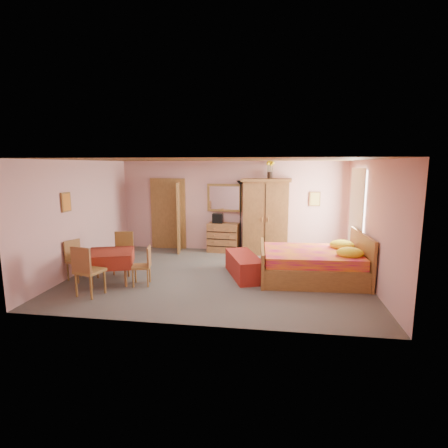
% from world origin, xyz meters
% --- Properties ---
extents(floor, '(6.50, 6.50, 0.00)m').
position_xyz_m(floor, '(0.00, 0.00, 0.00)').
color(floor, '#5E5A53').
rests_on(floor, ground).
extents(ceiling, '(6.50, 6.50, 0.00)m').
position_xyz_m(ceiling, '(0.00, 0.00, 2.60)').
color(ceiling, brown).
rests_on(ceiling, wall_back).
extents(wall_back, '(6.50, 0.10, 2.60)m').
position_xyz_m(wall_back, '(0.00, 2.50, 1.30)').
color(wall_back, '#D29998').
rests_on(wall_back, floor).
extents(wall_front, '(6.50, 0.10, 2.60)m').
position_xyz_m(wall_front, '(0.00, -2.50, 1.30)').
color(wall_front, '#D29998').
rests_on(wall_front, floor).
extents(wall_left, '(0.10, 5.00, 2.60)m').
position_xyz_m(wall_left, '(-3.25, 0.00, 1.30)').
color(wall_left, '#D29998').
rests_on(wall_left, floor).
extents(wall_right, '(0.10, 5.00, 2.60)m').
position_xyz_m(wall_right, '(3.25, 0.00, 1.30)').
color(wall_right, '#D29998').
rests_on(wall_right, floor).
extents(doorway, '(1.06, 0.12, 2.15)m').
position_xyz_m(doorway, '(-1.90, 2.47, 1.02)').
color(doorway, '#9E6B35').
rests_on(doorway, floor).
extents(window, '(0.08, 1.40, 1.95)m').
position_xyz_m(window, '(3.21, 1.20, 1.45)').
color(window, white).
rests_on(window, wall_right).
extents(picture_left, '(0.04, 0.32, 0.42)m').
position_xyz_m(picture_left, '(-3.22, -0.60, 1.70)').
color(picture_left, orange).
rests_on(picture_left, wall_left).
extents(picture_back, '(0.30, 0.04, 0.40)m').
position_xyz_m(picture_back, '(2.35, 2.47, 1.55)').
color(picture_back, '#D8BF59').
rests_on(picture_back, wall_back).
extents(chest_of_drawers, '(0.92, 0.51, 0.84)m').
position_xyz_m(chest_of_drawers, '(-0.20, 2.24, 0.42)').
color(chest_of_drawers, '#985F33').
rests_on(chest_of_drawers, floor).
extents(wall_mirror, '(1.02, 0.13, 0.80)m').
position_xyz_m(wall_mirror, '(-0.20, 2.45, 1.55)').
color(wall_mirror, white).
rests_on(wall_mirror, wall_back).
extents(stereo, '(0.30, 0.22, 0.28)m').
position_xyz_m(stereo, '(-0.37, 2.24, 0.98)').
color(stereo, black).
rests_on(stereo, chest_of_drawers).
extents(floor_lamp, '(0.27, 0.27, 2.05)m').
position_xyz_m(floor_lamp, '(0.27, 2.35, 1.03)').
color(floor_lamp, black).
rests_on(floor_lamp, floor).
extents(wardrobe, '(1.38, 0.77, 2.12)m').
position_xyz_m(wardrobe, '(1.01, 2.20, 1.06)').
color(wardrobe, '#905E30').
rests_on(wardrobe, floor).
extents(sunflower_vase, '(0.22, 0.22, 0.51)m').
position_xyz_m(sunflower_vase, '(1.09, 2.31, 2.37)').
color(sunflower_vase, yellow).
rests_on(sunflower_vase, wardrobe).
extents(bed, '(2.33, 1.87, 1.04)m').
position_xyz_m(bed, '(2.07, 0.12, 0.52)').
color(bed, '#B91257').
rests_on(bed, floor).
extents(bench, '(1.01, 1.57, 0.49)m').
position_xyz_m(bench, '(0.59, 0.07, 0.25)').
color(bench, maroon).
rests_on(bench, floor).
extents(dining_table, '(1.17, 1.17, 0.68)m').
position_xyz_m(dining_table, '(-2.20, -0.75, 0.34)').
color(dining_table, maroon).
rests_on(dining_table, floor).
extents(chair_south, '(0.55, 0.55, 0.99)m').
position_xyz_m(chair_south, '(-2.24, -1.52, 0.50)').
color(chair_south, olive).
rests_on(chair_south, floor).
extents(chair_north, '(0.50, 0.50, 0.94)m').
position_xyz_m(chair_north, '(-2.23, -0.06, 0.47)').
color(chair_north, '#A56638').
rests_on(chair_north, floor).
extents(chair_west, '(0.51, 0.51, 0.88)m').
position_xyz_m(chair_west, '(-2.96, -0.71, 0.44)').
color(chair_west, olive).
rests_on(chair_west, floor).
extents(chair_east, '(0.44, 0.44, 0.82)m').
position_xyz_m(chair_east, '(-1.49, -0.81, 0.41)').
color(chair_east, '#A97639').
rests_on(chair_east, floor).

